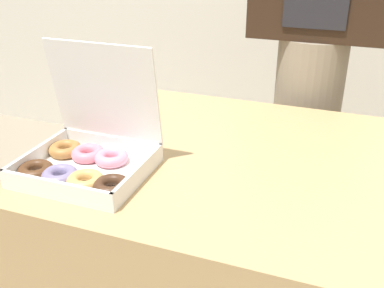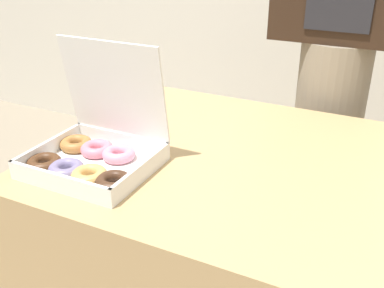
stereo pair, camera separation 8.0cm
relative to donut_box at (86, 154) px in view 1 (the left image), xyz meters
The scene contains 3 objects.
table 0.59m from the donut_box, 25.70° to the left, with size 1.13×0.77×0.71m.
donut_box is the anchor object (origin of this frame).
person_customer 0.87m from the donut_box, 61.88° to the left, with size 0.42×0.23×1.66m.
Camera 1 is at (0.14, -0.95, 1.21)m, focal length 42.00 mm.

